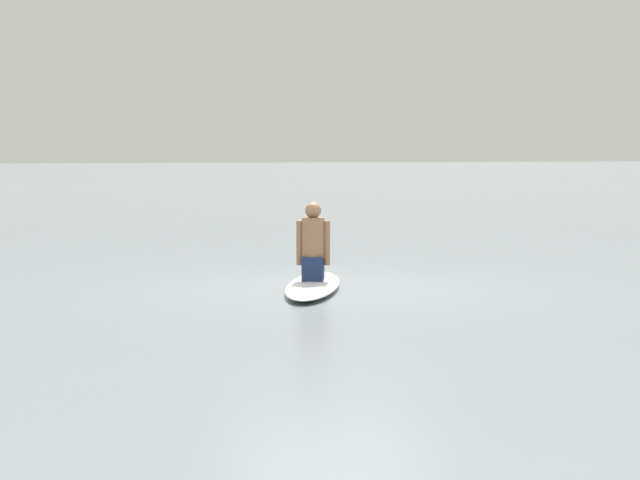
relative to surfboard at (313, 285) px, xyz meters
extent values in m
plane|color=gray|center=(-0.28, -0.02, -0.06)|extent=(400.00, 400.00, 0.00)
ellipsoid|color=white|center=(0.00, 0.00, 0.00)|extent=(1.90, 2.82, 0.12)
cube|color=navy|center=(0.00, 0.00, 0.21)|extent=(0.37, 0.40, 0.30)
cylinder|color=#9E7051|center=(0.00, 0.00, 0.58)|extent=(0.37, 0.37, 0.49)
sphere|color=#9E7051|center=(0.00, 0.00, 0.92)|extent=(0.20, 0.20, 0.20)
cylinder|color=#9E7051|center=(0.15, -0.08, 0.52)|extent=(0.11, 0.11, 0.54)
cylinder|color=#9E7051|center=(-0.15, 0.08, 0.52)|extent=(0.11, 0.11, 0.54)
camera|label=1|loc=(5.19, 12.11, 1.60)|focal=60.74mm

